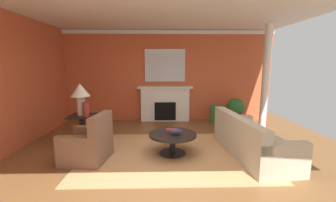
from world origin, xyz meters
name	(u,v)px	position (x,y,z in m)	size (l,w,h in m)	color
ground_plane	(166,160)	(0.00, 0.00, 0.00)	(8.50, 8.50, 0.00)	brown
wall_fireplace	(165,76)	(0.00, 3.28, 1.50)	(7.14, 0.12, 2.99)	#C65633
ceiling_panel	(165,4)	(0.00, 0.30, 3.02)	(7.14, 7.04, 0.06)	white
crown_moulding	(164,32)	(0.00, 3.20, 2.91)	(7.14, 0.08, 0.12)	white
area_rug	(173,154)	(0.15, 0.28, 0.01)	(3.70, 2.61, 0.01)	tan
fireplace	(165,105)	(0.02, 3.07, 0.55)	(1.80, 0.35, 1.17)	white
mantel_mirror	(165,65)	(0.02, 3.19, 1.84)	(1.33, 0.04, 1.06)	silver
sofa	(251,142)	(1.76, 0.16, 0.30)	(1.13, 2.19, 0.85)	#BCB299
armchair_near_window	(88,146)	(-1.52, -0.01, 0.31)	(0.90, 0.90, 0.95)	brown
coffee_table	(173,139)	(0.15, 0.28, 0.34)	(1.00, 1.00, 0.45)	black
side_table	(83,127)	(-1.97, 0.95, 0.40)	(0.56, 0.56, 0.70)	black
table_lamp	(80,93)	(-1.97, 0.95, 1.22)	(0.44, 0.44, 0.75)	beige
vase_tall_corner	(215,114)	(1.63, 2.77, 0.29)	(0.32, 0.32, 0.57)	#33703D
vase_on_side_table	(86,109)	(-1.82, 0.83, 0.87)	(0.14, 0.14, 0.33)	#9E3328
book_red_cover	(172,130)	(0.14, 0.42, 0.48)	(0.24, 0.17, 0.05)	maroon
book_art_folio	(176,131)	(0.21, 0.19, 0.52)	(0.22, 0.14, 0.04)	navy
potted_plant	(235,109)	(2.23, 2.59, 0.49)	(0.56, 0.56, 0.83)	#BCB29E
column_white	(265,78)	(2.96, 2.25, 1.50)	(0.20, 0.20, 2.99)	white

